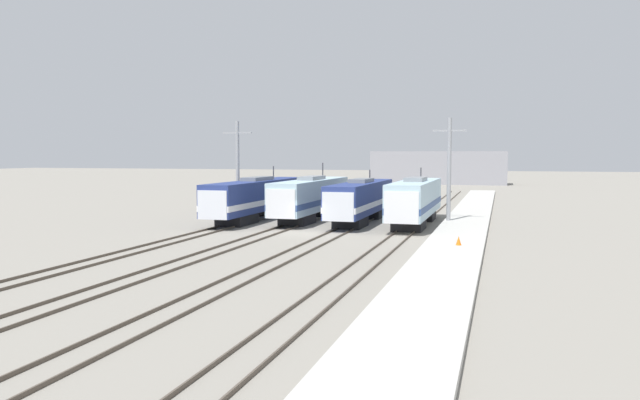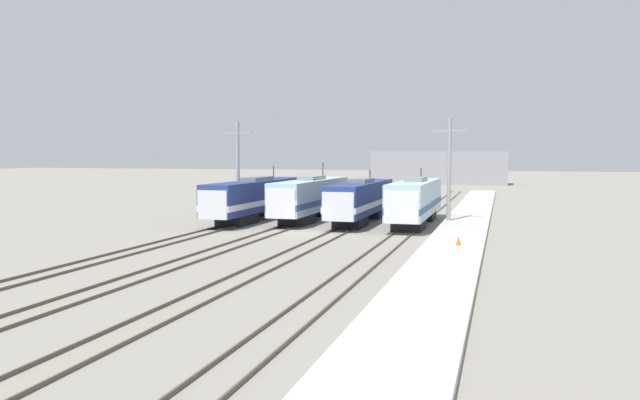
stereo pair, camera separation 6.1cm
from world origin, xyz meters
name	(u,v)px [view 1 (the left image)]	position (x,y,z in m)	size (l,w,h in m)	color
ground_plane	(306,233)	(0.00, 0.00, 0.00)	(400.00, 400.00, 0.00)	gray
rail_pair_far_left	(219,229)	(-7.72, 0.00, 0.07)	(1.50, 120.00, 0.15)	#4C4238
rail_pair_center_left	(276,231)	(-2.57, 0.00, 0.07)	(1.51, 120.00, 0.15)	#4C4238
rail_pair_center_right	(337,233)	(2.57, 0.00, 0.07)	(1.51, 120.00, 0.15)	#4C4238
rail_pair_far_right	(401,235)	(7.72, 0.00, 0.07)	(1.50, 120.00, 0.15)	#4C4238
locomotive_far_left	(256,198)	(-7.72, 8.32, 2.14)	(2.89, 20.02, 5.11)	black
locomotive_center_left	(310,198)	(-2.57, 9.43, 2.18)	(2.88, 17.84, 5.47)	#232326
locomotive_center_right	(360,200)	(2.57, 8.48, 2.10)	(2.88, 17.37, 4.82)	black
locomotive_far_right	(415,201)	(7.72, 7.80, 2.20)	(2.98, 16.57, 5.08)	#232326
catenary_tower_left	(238,168)	(-10.20, 9.61, 5.01)	(3.04, 0.37, 9.62)	gray
catenary_tower_right	(449,169)	(10.54, 9.61, 5.01)	(3.04, 0.37, 9.62)	gray
platform	(459,236)	(12.13, 0.00, 0.17)	(4.00, 120.00, 0.33)	#B7B5AD
traffic_cone	(459,241)	(12.48, -5.99, 0.63)	(0.37, 0.37, 0.59)	orange
depot_building	(439,168)	(2.05, 87.89, 3.50)	(28.33, 8.12, 6.99)	gray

